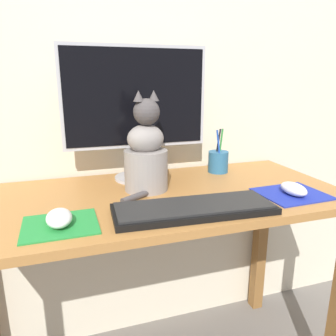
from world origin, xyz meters
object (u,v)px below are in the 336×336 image
Objects in this scene: monitor at (136,105)px; cat at (146,154)px; computer_mouse_left at (59,218)px; computer_mouse_right at (294,189)px; keyboard at (194,208)px; pen_cup at (218,161)px.

monitor is 0.20m from cat.
computer_mouse_left is 0.72m from computer_mouse_right.
computer_mouse_left and computer_mouse_right have the same top height.
pen_cup reaches higher than keyboard.
monitor is 4.89× the size of computer_mouse_right.
monitor is 1.58× the size of cat.
computer_mouse_left is (-0.36, 0.02, 0.01)m from keyboard.
monitor is 0.40m from pen_cup.
computer_mouse_right is (0.35, 0.03, 0.01)m from keyboard.
computer_mouse_left is at bearing -154.70° from cat.
cat is (0.28, 0.21, 0.10)m from computer_mouse_left.
monitor is 1.12× the size of keyboard.
pen_cup is (-0.11, 0.33, 0.02)m from computer_mouse_right.
computer_mouse_left is at bearing -129.34° from monitor.
cat is (-0.08, 0.23, 0.11)m from keyboard.
monitor reaches higher than computer_mouse_left.
keyboard is 4.51× the size of computer_mouse_left.
keyboard is 4.37× the size of computer_mouse_right.
keyboard is 0.43m from pen_cup.
pen_cup reaches higher than computer_mouse_right.
computer_mouse_right is at bearing 7.68° from keyboard.
monitor is 2.99× the size of pen_cup.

